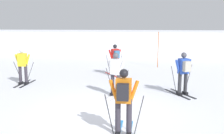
% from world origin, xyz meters
% --- Properties ---
extents(ground_plane, '(120.00, 120.00, 0.00)m').
position_xyz_m(ground_plane, '(0.00, 0.00, 0.00)').
color(ground_plane, white).
extents(far_snow_ridge, '(80.00, 9.33, 2.11)m').
position_xyz_m(far_snow_ridge, '(0.00, 19.08, 1.05)').
color(far_snow_ridge, white).
rests_on(far_snow_ridge, ground).
extents(skier_white, '(0.95, 1.63, 1.71)m').
position_xyz_m(skier_white, '(0.28, 1.99, 0.92)').
color(skier_white, silver).
rests_on(skier_white, ground).
extents(skier_blue, '(1.13, 1.57, 1.71)m').
position_xyz_m(skier_blue, '(2.88, 2.50, 0.96)').
color(skier_blue, black).
rests_on(skier_blue, ground).
extents(skier_red, '(1.21, 1.53, 1.71)m').
position_xyz_m(skier_red, '(-0.30, 5.98, 0.96)').
color(skier_red, red).
rests_on(skier_red, ground).
extents(skier_orange, '(1.00, 1.60, 1.71)m').
position_xyz_m(skier_orange, '(0.95, -1.50, 0.96)').
color(skier_orange, '#237AC6').
rests_on(skier_orange, ground).
extents(skier_yellow, '(1.00, 1.61, 1.71)m').
position_xyz_m(skier_yellow, '(-4.24, 3.24, 0.92)').
color(skier_yellow, black).
rests_on(skier_yellow, ground).
extents(trail_marker_pole, '(0.04, 0.04, 2.32)m').
position_xyz_m(trail_marker_pole, '(2.09, 9.01, 1.16)').
color(trail_marker_pole, '#C65614').
rests_on(trail_marker_pole, ground).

